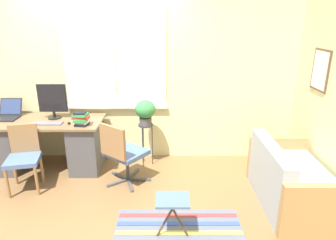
{
  "coord_description": "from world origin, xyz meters",
  "views": [
    {
      "loc": [
        0.95,
        -3.65,
        2.12
      ],
      "look_at": [
        0.97,
        0.18,
        0.81
      ],
      "focal_mm": 32.0,
      "sensor_mm": 36.0,
      "label": 1
    }
  ],
  "objects_px": {
    "couch_loveseat": "(289,183)",
    "monitor": "(51,101)",
    "desk_chair_wooden": "(22,156)",
    "folding_stool": "(171,203)",
    "keyboard": "(46,124)",
    "plant_stand": "(145,131)",
    "office_chair_swivel": "(122,152)",
    "potted_plant": "(144,111)",
    "mouse": "(68,123)",
    "book_stack": "(79,119)",
    "laptop": "(6,114)"
  },
  "relations": [
    {
      "from": "keyboard",
      "to": "mouse",
      "type": "bearing_deg",
      "value": -0.9
    },
    {
      "from": "monitor",
      "to": "office_chair_swivel",
      "type": "xyz_separation_m",
      "value": [
        1.06,
        -0.56,
        -0.55
      ]
    },
    {
      "from": "monitor",
      "to": "keyboard",
      "type": "relative_size",
      "value": 1.21
    },
    {
      "from": "keyboard",
      "to": "desk_chair_wooden",
      "type": "bearing_deg",
      "value": -114.97
    },
    {
      "from": "mouse",
      "to": "book_stack",
      "type": "bearing_deg",
      "value": -13.75
    },
    {
      "from": "keyboard",
      "to": "book_stack",
      "type": "bearing_deg",
      "value": -5.78
    },
    {
      "from": "monitor",
      "to": "laptop",
      "type": "bearing_deg",
      "value": 178.52
    },
    {
      "from": "office_chair_swivel",
      "to": "couch_loveseat",
      "type": "xyz_separation_m",
      "value": [
        2.04,
        -0.47,
        -0.18
      ]
    },
    {
      "from": "monitor",
      "to": "plant_stand",
      "type": "height_order",
      "value": "monitor"
    },
    {
      "from": "desk_chair_wooden",
      "to": "folding_stool",
      "type": "xyz_separation_m",
      "value": [
        1.89,
        -0.94,
        -0.06
      ]
    },
    {
      "from": "office_chair_swivel",
      "to": "plant_stand",
      "type": "relative_size",
      "value": 1.34
    },
    {
      "from": "couch_loveseat",
      "to": "desk_chair_wooden",
      "type": "bearing_deg",
      "value": 83.69
    },
    {
      "from": "laptop",
      "to": "keyboard",
      "type": "height_order",
      "value": "laptop"
    },
    {
      "from": "laptop",
      "to": "folding_stool",
      "type": "relative_size",
      "value": 0.83
    },
    {
      "from": "book_stack",
      "to": "plant_stand",
      "type": "xyz_separation_m",
      "value": [
        0.85,
        0.3,
        -0.29
      ]
    },
    {
      "from": "desk_chair_wooden",
      "to": "plant_stand",
      "type": "relative_size",
      "value": 1.29
    },
    {
      "from": "plant_stand",
      "to": "office_chair_swivel",
      "type": "bearing_deg",
      "value": -115.96
    },
    {
      "from": "plant_stand",
      "to": "potted_plant",
      "type": "relative_size",
      "value": 1.77
    },
    {
      "from": "plant_stand",
      "to": "potted_plant",
      "type": "height_order",
      "value": "potted_plant"
    },
    {
      "from": "potted_plant",
      "to": "folding_stool",
      "type": "distance_m",
      "value": 1.7
    },
    {
      "from": "potted_plant",
      "to": "plant_stand",
      "type": "bearing_deg",
      "value": -90.0
    },
    {
      "from": "laptop",
      "to": "plant_stand",
      "type": "xyz_separation_m",
      "value": [
        2.01,
        -0.03,
        -0.25
      ]
    },
    {
      "from": "mouse",
      "to": "book_stack",
      "type": "xyz_separation_m",
      "value": [
        0.18,
        -0.04,
        0.08
      ]
    },
    {
      "from": "mouse",
      "to": "desk_chair_wooden",
      "type": "distance_m",
      "value": 0.7
    },
    {
      "from": "couch_loveseat",
      "to": "folding_stool",
      "type": "xyz_separation_m",
      "value": [
        -1.4,
        -0.58,
        0.11
      ]
    },
    {
      "from": "book_stack",
      "to": "potted_plant",
      "type": "relative_size",
      "value": 0.6
    },
    {
      "from": "laptop",
      "to": "plant_stand",
      "type": "distance_m",
      "value": 2.02
    },
    {
      "from": "plant_stand",
      "to": "monitor",
      "type": "bearing_deg",
      "value": 179.42
    },
    {
      "from": "plant_stand",
      "to": "couch_loveseat",
      "type": "bearing_deg",
      "value": -29.66
    },
    {
      "from": "laptop",
      "to": "monitor",
      "type": "bearing_deg",
      "value": -1.48
    },
    {
      "from": "couch_loveseat",
      "to": "monitor",
      "type": "bearing_deg",
      "value": 71.69
    },
    {
      "from": "monitor",
      "to": "plant_stand",
      "type": "relative_size",
      "value": 0.78
    },
    {
      "from": "book_stack",
      "to": "folding_stool",
      "type": "xyz_separation_m",
      "value": [
        1.22,
        -1.3,
        -0.45
      ]
    },
    {
      "from": "desk_chair_wooden",
      "to": "couch_loveseat",
      "type": "relative_size",
      "value": 0.64
    },
    {
      "from": "monitor",
      "to": "folding_stool",
      "type": "xyz_separation_m",
      "value": [
        1.69,
        -1.6,
        -0.62
      ]
    },
    {
      "from": "desk_chair_wooden",
      "to": "folding_stool",
      "type": "distance_m",
      "value": 2.12
    },
    {
      "from": "keyboard",
      "to": "mouse",
      "type": "relative_size",
      "value": 6.6
    },
    {
      "from": "mouse",
      "to": "potted_plant",
      "type": "relative_size",
      "value": 0.17
    },
    {
      "from": "laptop",
      "to": "keyboard",
      "type": "xyz_separation_m",
      "value": [
        0.67,
        -0.28,
        -0.05
      ]
    },
    {
      "from": "desk_chair_wooden",
      "to": "potted_plant",
      "type": "xyz_separation_m",
      "value": [
        1.52,
        0.65,
        0.4
      ]
    },
    {
      "from": "plant_stand",
      "to": "folding_stool",
      "type": "bearing_deg",
      "value": -76.83
    },
    {
      "from": "couch_loveseat",
      "to": "potted_plant",
      "type": "bearing_deg",
      "value": 60.34
    },
    {
      "from": "keyboard",
      "to": "folding_stool",
      "type": "bearing_deg",
      "value": -38.24
    },
    {
      "from": "laptop",
      "to": "mouse",
      "type": "xyz_separation_m",
      "value": [
        0.97,
        -0.28,
        -0.04
      ]
    },
    {
      "from": "couch_loveseat",
      "to": "laptop",
      "type": "bearing_deg",
      "value": 74.59
    },
    {
      "from": "couch_loveseat",
      "to": "keyboard",
      "type": "bearing_deg",
      "value": 76.18
    },
    {
      "from": "laptop",
      "to": "couch_loveseat",
      "type": "distance_m",
      "value": 3.96
    },
    {
      "from": "desk_chair_wooden",
      "to": "potted_plant",
      "type": "height_order",
      "value": "potted_plant"
    },
    {
      "from": "office_chair_swivel",
      "to": "folding_stool",
      "type": "distance_m",
      "value": 1.23
    },
    {
      "from": "book_stack",
      "to": "desk_chair_wooden",
      "type": "xyz_separation_m",
      "value": [
        -0.67,
        -0.35,
        -0.38
      ]
    }
  ]
}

